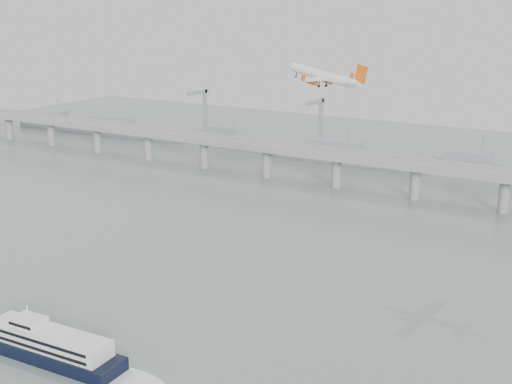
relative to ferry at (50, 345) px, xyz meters
The scene contains 5 objects.
ground 45.31m from the ferry, 63.94° to the left, with size 900.00×900.00×0.00m, color slate.
bridge 241.58m from the ferry, 85.56° to the left, with size 800.00×22.00×23.90m.
distant_fleet 334.30m from the ferry, 113.92° to the left, with size 453.00×60.90×40.00m.
ferry is the anchor object (origin of this frame).
airliner 151.07m from the ferry, 74.37° to the left, with size 41.11×37.44×10.76m.
Camera 1 is at (140.24, -175.74, 111.27)m, focal length 48.00 mm.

